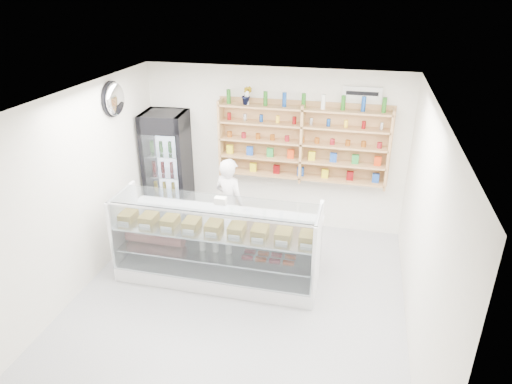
# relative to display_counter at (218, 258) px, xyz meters

# --- Properties ---
(room) EXTENTS (5.00, 5.00, 5.00)m
(room) POSITION_rel_display_counter_xyz_m (0.43, -0.53, 1.05)
(room) COLOR #B3B2B8
(room) RESTS_ON ground
(display_counter) EXTENTS (2.93, 0.88, 1.28)m
(display_counter) POSITION_rel_display_counter_xyz_m (0.00, 0.00, 0.00)
(display_counter) COLOR white
(display_counter) RESTS_ON floor
(shop_worker) EXTENTS (0.67, 0.58, 1.55)m
(shop_worker) POSITION_rel_display_counter_xyz_m (-0.08, 0.94, 0.42)
(shop_worker) COLOR white
(shop_worker) RESTS_ON floor
(drinks_cooler) EXTENTS (0.79, 0.77, 2.03)m
(drinks_cooler) POSITION_rel_display_counter_xyz_m (-1.42, 1.61, 0.67)
(drinks_cooler) COLOR black
(drinks_cooler) RESTS_ON floor
(wall_shelving) EXTENTS (2.84, 0.28, 1.33)m
(wall_shelving) POSITION_rel_display_counter_xyz_m (0.93, 1.81, 1.24)
(wall_shelving) COLOR tan
(wall_shelving) RESTS_ON back_wall
(potted_plant) EXTENTS (0.18, 0.15, 0.31)m
(potted_plant) POSITION_rel_display_counter_xyz_m (-0.01, 1.81, 2.00)
(potted_plant) COLOR #1E6626
(potted_plant) RESTS_ON wall_shelving
(security_mirror) EXTENTS (0.15, 0.50, 0.50)m
(security_mirror) POSITION_rel_display_counter_xyz_m (-1.74, 0.67, 2.10)
(security_mirror) COLOR silver
(security_mirror) RESTS_ON left_wall
(wall_sign) EXTENTS (0.62, 0.03, 0.20)m
(wall_sign) POSITION_rel_display_counter_xyz_m (1.83, 1.94, 2.10)
(wall_sign) COLOR white
(wall_sign) RESTS_ON back_wall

